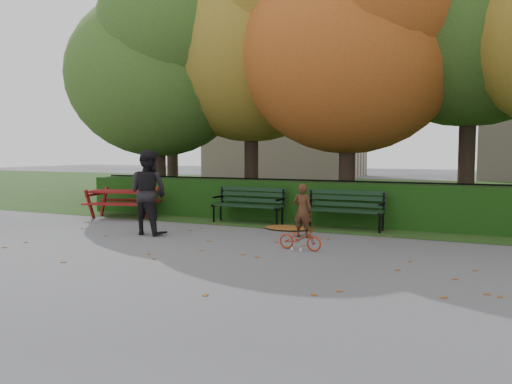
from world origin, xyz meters
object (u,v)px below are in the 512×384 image
at_px(bench_left, 249,202).
at_px(bench_right, 344,206).
at_px(child, 303,210).
at_px(tree_a, 161,62).
at_px(bicycle, 300,238).
at_px(tree_b, 258,32).
at_px(tree_f, 175,50).
at_px(tree_c, 359,35).
at_px(picnic_table, 123,196).
at_px(adult, 148,192).

relative_size(bench_left, bench_right, 1.00).
relative_size(bench_right, child, 1.62).
bearing_deg(child, bench_right, -106.45).
xyz_separation_m(tree_a, bicycle, (6.19, -4.57, -4.31)).
height_order(tree_a, tree_b, tree_b).
bearing_deg(tree_b, bicycle, -59.02).
distance_m(tree_f, bench_right, 11.19).
height_order(tree_f, bench_left, tree_f).
height_order(tree_b, tree_c, tree_b).
relative_size(bench_left, picnic_table, 0.89).
bearing_deg(picnic_table, tree_b, 39.40).
bearing_deg(tree_b, tree_f, 152.01).
relative_size(picnic_table, adult, 1.12).
height_order(tree_f, bench_right, tree_f).
bearing_deg(bench_right, bench_left, 180.00).
xyz_separation_m(tree_c, tree_f, (-7.97, 3.28, 0.87)).
relative_size(picnic_table, child, 1.82).
bearing_deg(bench_right, tree_a, 163.39).
xyz_separation_m(tree_a, tree_c, (6.02, 0.38, 0.30)).
height_order(tree_b, bicycle, tree_b).
height_order(tree_f, picnic_table, tree_f).
height_order(tree_b, child, tree_b).
xyz_separation_m(picnic_table, child, (5.40, -0.94, -0.01)).
distance_m(tree_b, tree_c, 3.42).
xyz_separation_m(bench_left, bench_right, (2.40, 0.00, 0.00)).
relative_size(tree_c, tree_f, 0.87).
bearing_deg(bicycle, tree_a, 57.55).
height_order(tree_a, adult, tree_a).
distance_m(tree_b, picnic_table, 6.44).
height_order(picnic_table, adult, adult).
xyz_separation_m(tree_b, tree_c, (3.28, -0.78, -0.58)).
relative_size(tree_a, tree_c, 0.94).
xyz_separation_m(bench_left, adult, (-1.21, -2.44, 0.38)).
relative_size(child, adult, 0.62).
xyz_separation_m(tree_a, adult, (2.68, -4.32, -3.62)).
bearing_deg(adult, bench_left, -113.26).
distance_m(tree_c, picnic_table, 7.58).
xyz_separation_m(picnic_table, adult, (2.29, -1.94, 0.34)).
bearing_deg(tree_c, tree_f, 157.65).
xyz_separation_m(tree_f, bench_left, (5.83, -5.54, -5.17)).
height_order(child, adult, adult).
bearing_deg(picnic_table, bench_right, -12.12).
distance_m(tree_a, tree_c, 6.04).
xyz_separation_m(tree_c, picnic_table, (-5.64, -2.76, -4.26)).
distance_m(picnic_table, bicycle, 6.22).
distance_m(bench_left, adult, 2.75).
distance_m(bench_right, bicycle, 2.72).
bearing_deg(adult, picnic_table, -37.24).
distance_m(picnic_table, adult, 3.02).
xyz_separation_m(tree_a, bench_right, (6.29, -1.88, -4.00)).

